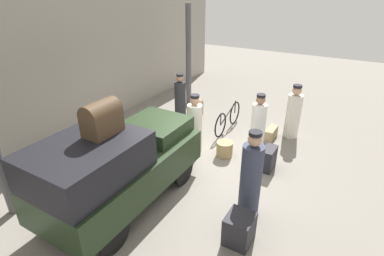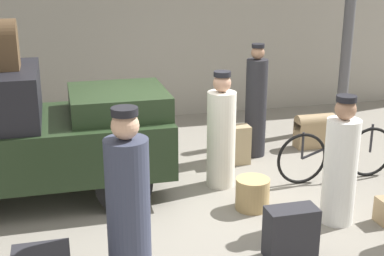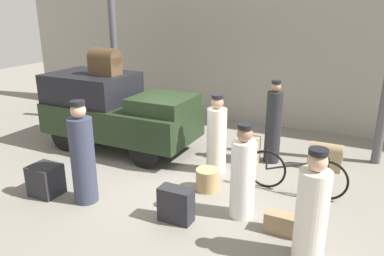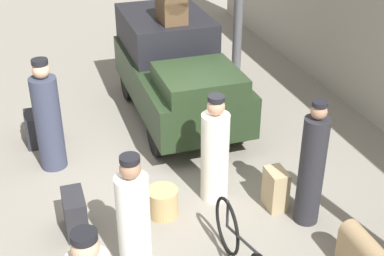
{
  "view_description": "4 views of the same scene",
  "coord_description": "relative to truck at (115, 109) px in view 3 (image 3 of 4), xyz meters",
  "views": [
    {
      "loc": [
        -5.66,
        -3.22,
        4.26
      ],
      "look_at": [
        0.2,
        0.2,
        0.95
      ],
      "focal_mm": 28.0,
      "sensor_mm": 36.0,
      "label": 1
    },
    {
      "loc": [
        -1.49,
        -6.37,
        3.12
      ],
      "look_at": [
        0.2,
        0.2,
        0.95
      ],
      "focal_mm": 50.0,
      "sensor_mm": 36.0,
      "label": 2
    },
    {
      "loc": [
        3.42,
        -6.32,
        3.36
      ],
      "look_at": [
        0.2,
        0.2,
        0.95
      ],
      "focal_mm": 35.0,
      "sensor_mm": 36.0,
      "label": 3
    },
    {
      "loc": [
        6.73,
        -1.94,
        4.75
      ],
      "look_at": [
        0.2,
        0.2,
        0.95
      ],
      "focal_mm": 50.0,
      "sensor_mm": 36.0,
      "label": 4
    }
  ],
  "objects": [
    {
      "name": "ground_plane",
      "position": [
        2.06,
        -0.62,
        -0.97
      ],
      "size": [
        30.0,
        30.0,
        0.0
      ],
      "primitive_type": "plane",
      "color": "gray"
    },
    {
      "name": "station_building_facade",
      "position": [
        2.06,
        3.45,
        1.28
      ],
      "size": [
        16.0,
        0.15,
        4.5
      ],
      "color": "gray",
      "rests_on": "ground"
    },
    {
      "name": "canopy_pillar_left",
      "position": [
        -1.3,
        1.76,
        0.85
      ],
      "size": [
        0.2,
        0.2,
        3.64
      ],
      "color": "#4C4C51",
      "rests_on": "ground"
    },
    {
      "name": "truck",
      "position": [
        0.0,
        0.0,
        0.0
      ],
      "size": [
        3.65,
        1.66,
        1.78
      ],
      "color": "black",
      "rests_on": "ground"
    },
    {
      "name": "bicycle",
      "position": [
        4.41,
        -0.48,
        -0.58
      ],
      "size": [
        1.86,
        0.04,
        0.81
      ],
      "color": "black",
      "rests_on": "ground"
    },
    {
      "name": "wicker_basket",
      "position": [
        2.9,
        -1.06,
        -0.76
      ],
      "size": [
        0.44,
        0.44,
        0.41
      ],
      "color": "tan",
      "rests_on": "ground"
    },
    {
      "name": "porter_lifting_near_truck",
      "position": [
        2.73,
        -0.23,
        -0.22
      ],
      "size": [
        0.4,
        0.4,
        1.66
      ],
      "color": "silver",
      "rests_on": "ground"
    },
    {
      "name": "porter_carrying_trunk",
      "position": [
        3.64,
        0.8,
        -0.12
      ],
      "size": [
        0.34,
        0.34,
        1.84
      ],
      "color": "#232328",
      "rests_on": "ground"
    },
    {
      "name": "porter_with_bicycle",
      "position": [
        3.78,
        -1.65,
        -0.25
      ],
      "size": [
        0.4,
        0.4,
        1.6
      ],
      "color": "white",
      "rests_on": "ground"
    },
    {
      "name": "porter_standing_middle",
      "position": [
        4.97,
        -2.33,
        -0.23
      ],
      "size": [
        0.43,
        0.43,
        1.64
      ],
      "color": "silver",
      "rests_on": "ground"
    },
    {
      "name": "conductor_in_dark_uniform",
      "position": [
        1.13,
        -2.41,
        -0.13
      ],
      "size": [
        0.42,
        0.42,
        1.85
      ],
      "color": "#33384C",
      "rests_on": "ground"
    },
    {
      "name": "trunk_umber_medium",
      "position": [
        3.23,
        0.51,
        -0.66
      ],
      "size": [
        0.38,
        0.26,
        0.61
      ],
      "color": "#9E8966",
      "rests_on": "ground"
    },
    {
      "name": "suitcase_tan_flat",
      "position": [
        2.88,
        -2.27,
        -0.68
      ],
      "size": [
        0.55,
        0.28,
        0.58
      ],
      "color": "#232328",
      "rests_on": "ground"
    },
    {
      "name": "trunk_barrel_dark",
      "position": [
        4.77,
        0.91,
        -0.66
      ],
      "size": [
        0.67,
        0.28,
        0.58
      ],
      "color": "#937A56",
      "rests_on": "ground"
    },
    {
      "name": "suitcase_small_leather",
      "position": [
        0.3,
        -2.55,
        -0.69
      ],
      "size": [
        0.52,
        0.47,
        0.57
      ],
      "color": "#232328",
      "rests_on": "ground"
    },
    {
      "name": "trunk_wicker_pale",
      "position": [
        4.56,
        -1.85,
        -0.81
      ],
      "size": [
        0.63,
        0.25,
        0.32
      ],
      "color": "#937A56",
      "rests_on": "ground"
    },
    {
      "name": "trunk_on_truck_roof",
      "position": [
        -0.22,
        0.0,
        1.12
      ],
      "size": [
        0.68,
        0.43,
        0.62
      ],
      "color": "#4C3823",
      "rests_on": "truck"
    }
  ]
}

